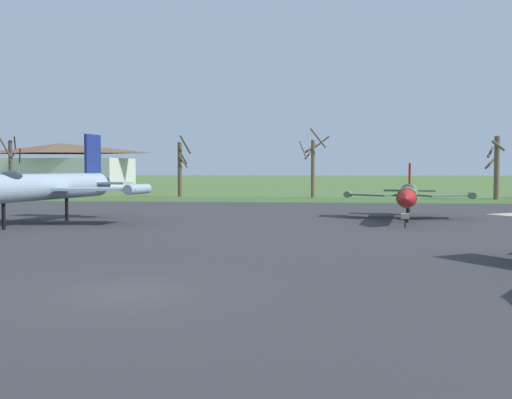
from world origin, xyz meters
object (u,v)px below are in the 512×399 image
at_px(jet_fighter_front_right, 408,194).
at_px(info_placard_front_right, 405,219).
at_px(visitor_building, 61,166).
at_px(jet_fighter_front_left, 34,187).

bearing_deg(jet_fighter_front_right, info_placard_front_right, -98.73).
distance_m(jet_fighter_front_right, info_placard_front_right, 6.49).
xyz_separation_m(jet_fighter_front_right, visitor_building, (-53.84, 68.28, 2.13)).
xyz_separation_m(jet_fighter_front_left, visitor_building, (-30.35, 75.06, 1.50)).
bearing_deg(visitor_building, info_placard_front_right, -54.67).
distance_m(jet_fighter_front_left, jet_fighter_front_right, 24.45).
distance_m(jet_fighter_front_left, visitor_building, 80.98).
bearing_deg(info_placard_front_right, visitor_building, 125.33).
height_order(jet_fighter_front_left, visitor_building, visitor_building).
height_order(jet_fighter_front_right, info_placard_front_right, jet_fighter_front_right).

